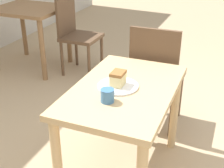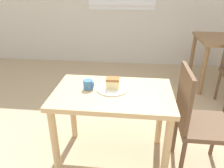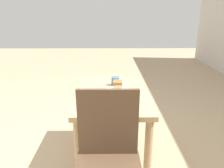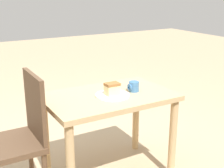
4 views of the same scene
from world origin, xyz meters
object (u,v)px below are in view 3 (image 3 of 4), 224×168
Objects in this scene: dining_table_near at (113,104)px; plate at (117,91)px; cake_slice at (117,86)px; chair_near_window at (108,159)px; coffee_mug at (115,81)px.

plate reaches higher than dining_table_near.
plate is 2.45× the size of cake_slice.
chair_near_window is 3.57× the size of plate.
chair_near_window reaches higher than dining_table_near.
coffee_mug is (-0.20, -0.01, -0.02)m from cake_slice.
chair_near_window is at bearing -6.48° from plate.
cake_slice is at bearing 83.35° from chair_near_window.
plate is at bearing -155.18° from cake_slice.
dining_table_near is 9.13× the size of cake_slice.
cake_slice is 1.22× the size of coffee_mug.
plate is 2.99× the size of coffee_mug.
chair_near_window reaches higher than coffee_mug.
coffee_mug reaches higher than plate.
dining_table_near is at bearing 86.82° from chair_near_window.
dining_table_near is 0.18m from cake_slice.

